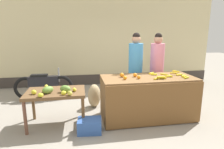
{
  "coord_description": "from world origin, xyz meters",
  "views": [
    {
      "loc": [
        -0.9,
        -3.68,
        1.83
      ],
      "look_at": [
        -0.23,
        0.15,
        0.96
      ],
      "focal_mm": 30.17,
      "sensor_mm": 36.0,
      "label": 1
    }
  ],
  "objects_px": {
    "vendor_woman_blue_shirt": "(135,70)",
    "vendor_woman_pink_shirt": "(157,70)",
    "produce_sack": "(94,96)",
    "parked_motorcycle": "(44,85)",
    "produce_crate": "(90,126)"
  },
  "relations": [
    {
      "from": "vendor_woman_pink_shirt",
      "to": "produce_sack",
      "type": "xyz_separation_m",
      "value": [
        -1.57,
        0.11,
        -0.63
      ]
    },
    {
      "from": "parked_motorcycle",
      "to": "produce_sack",
      "type": "xyz_separation_m",
      "value": [
        1.35,
        -0.85,
        -0.11
      ]
    },
    {
      "from": "vendor_woman_blue_shirt",
      "to": "produce_crate",
      "type": "xyz_separation_m",
      "value": [
        -1.2,
        -1.11,
        -0.79
      ]
    },
    {
      "from": "produce_crate",
      "to": "produce_sack",
      "type": "bearing_deg",
      "value": 81.26
    },
    {
      "from": "vendor_woman_blue_shirt",
      "to": "produce_sack",
      "type": "xyz_separation_m",
      "value": [
        -1.01,
        0.12,
        -0.63
      ]
    },
    {
      "from": "vendor_woman_pink_shirt",
      "to": "produce_sack",
      "type": "distance_m",
      "value": 1.7
    },
    {
      "from": "vendor_woman_pink_shirt",
      "to": "produce_sack",
      "type": "relative_size",
      "value": 3.14
    },
    {
      "from": "parked_motorcycle",
      "to": "produce_crate",
      "type": "bearing_deg",
      "value": -60.97
    },
    {
      "from": "vendor_woman_blue_shirt",
      "to": "parked_motorcycle",
      "type": "xyz_separation_m",
      "value": [
        -2.36,
        0.97,
        -0.52
      ]
    },
    {
      "from": "vendor_woman_blue_shirt",
      "to": "vendor_woman_pink_shirt",
      "type": "xyz_separation_m",
      "value": [
        0.56,
        0.02,
        -0.0
      ]
    },
    {
      "from": "produce_crate",
      "to": "parked_motorcycle",
      "type": "bearing_deg",
      "value": 119.03
    },
    {
      "from": "vendor_woman_blue_shirt",
      "to": "produce_sack",
      "type": "relative_size",
      "value": 3.16
    },
    {
      "from": "vendor_woman_pink_shirt",
      "to": "parked_motorcycle",
      "type": "relative_size",
      "value": 1.14
    },
    {
      "from": "parked_motorcycle",
      "to": "vendor_woman_pink_shirt",
      "type": "bearing_deg",
      "value": -18.12
    },
    {
      "from": "vendor_woman_blue_shirt",
      "to": "produce_crate",
      "type": "height_order",
      "value": "vendor_woman_blue_shirt"
    }
  ]
}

